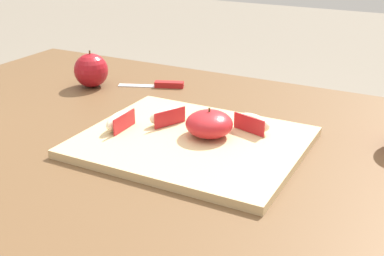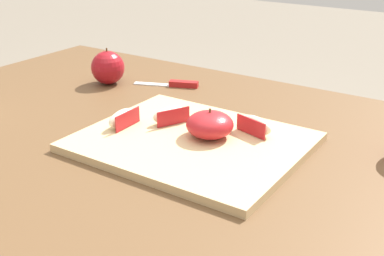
{
  "view_description": "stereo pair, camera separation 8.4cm",
  "coord_description": "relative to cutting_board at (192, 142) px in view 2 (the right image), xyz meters",
  "views": [
    {
      "loc": [
        0.42,
        -0.73,
        1.11
      ],
      "look_at": [
        0.05,
        -0.02,
        0.77
      ],
      "focal_mm": 46.37,
      "sensor_mm": 36.0,
      "label": 1
    },
    {
      "loc": [
        0.5,
        -0.69,
        1.11
      ],
      "look_at": [
        0.05,
        -0.02,
        0.77
      ],
      "focal_mm": 46.37,
      "sensor_mm": 36.0,
      "label": 2
    }
  ],
  "objects": [
    {
      "name": "whole_apple_red_delicious",
      "position": [
        -0.37,
        0.19,
        0.03
      ],
      "size": [
        0.08,
        0.08,
        0.09
      ],
      "color": "maroon",
      "rests_on": "dining_table"
    },
    {
      "name": "apple_wedge_middle",
      "position": [
        0.08,
        0.08,
        0.02
      ],
      "size": [
        0.08,
        0.04,
        0.03
      ],
      "color": "beige",
      "rests_on": "cutting_board"
    },
    {
      "name": "dining_table",
      "position": [
        -0.05,
        0.02,
        -0.11
      ],
      "size": [
        1.35,
        0.84,
        0.73
      ],
      "color": "brown",
      "rests_on": "ground_plane"
    },
    {
      "name": "cutting_board",
      "position": [
        0.0,
        0.0,
        0.0
      ],
      "size": [
        0.39,
        0.32,
        0.02
      ],
      "color": "tan",
      "rests_on": "dining_table"
    },
    {
      "name": "apple_wedge_front",
      "position": [
        -0.14,
        -0.02,
        0.02
      ],
      "size": [
        0.03,
        0.07,
        0.03
      ],
      "color": "beige",
      "rests_on": "cutting_board"
    },
    {
      "name": "apple_half_skin_up",
      "position": [
        0.02,
        0.02,
        0.03
      ],
      "size": [
        0.09,
        0.09,
        0.05
      ],
      "color": "#B21E23",
      "rests_on": "cutting_board"
    },
    {
      "name": "paring_knife",
      "position": [
        -0.22,
        0.27,
        -0.0
      ],
      "size": [
        0.16,
        0.08,
        0.01
      ],
      "color": "silver",
      "rests_on": "dining_table"
    },
    {
      "name": "apple_wedge_back",
      "position": [
        -0.08,
        0.04,
        0.02
      ],
      "size": [
        0.05,
        0.08,
        0.03
      ],
      "color": "beige",
      "rests_on": "cutting_board"
    }
  ]
}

